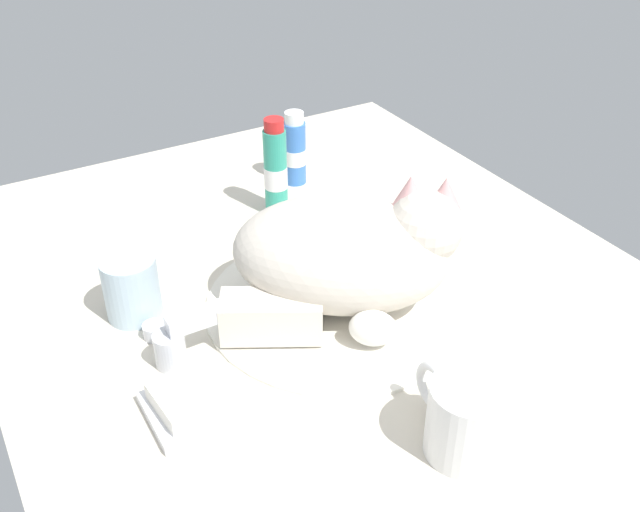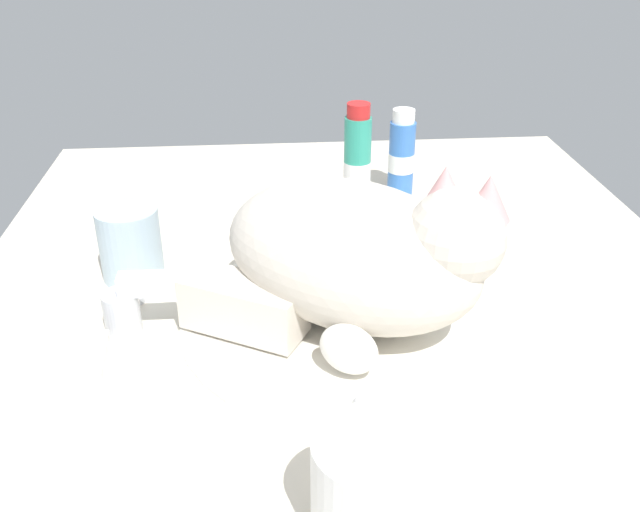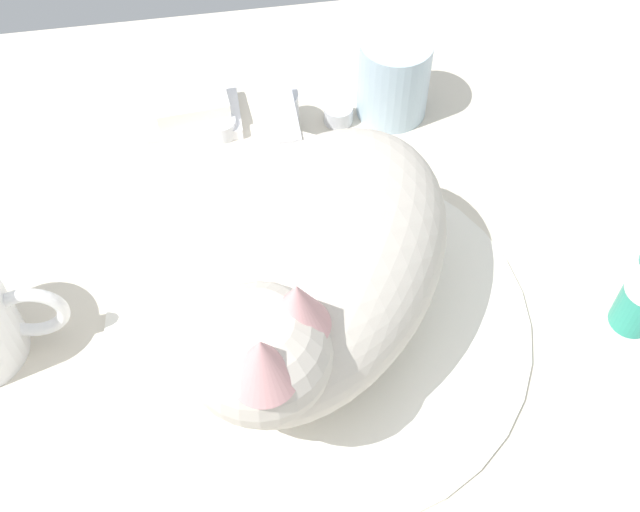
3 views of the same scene
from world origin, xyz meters
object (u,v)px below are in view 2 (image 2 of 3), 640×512
at_px(mouthwash_bottle, 402,155).
at_px(coffee_mug, 371,488).
at_px(cat, 359,254).
at_px(rinse_cup, 130,244).
at_px(faucet, 133,307).
at_px(soap_bar, 81,363).
at_px(toothpaste_bottle, 357,166).

bearing_deg(mouthwash_bottle, coffee_mug, 167.70).
xyz_separation_m(cat, rinse_cup, (0.12, 0.24, -0.04)).
distance_m(faucet, mouthwash_bottle, 0.46).
distance_m(rinse_cup, soap_bar, 0.19).
distance_m(cat, rinse_cup, 0.27).
height_order(rinse_cup, mouthwash_bottle, mouthwash_bottle).
distance_m(soap_bar, toothpaste_bottle, 0.44).
relative_size(cat, mouthwash_bottle, 2.67).
xyz_separation_m(faucet, cat, (-0.01, -0.22, 0.05)).
xyz_separation_m(faucet, coffee_mug, (-0.26, -0.20, 0.01)).
height_order(cat, coffee_mug, cat).
height_order(faucet, toothpaste_bottle, toothpaste_bottle).
height_order(rinse_cup, soap_bar, rinse_cup).
bearing_deg(soap_bar, faucet, -22.01).
bearing_deg(coffee_mug, soap_bar, 51.65).
relative_size(toothpaste_bottle, mouthwash_bottle, 1.26).
bearing_deg(cat, toothpaste_bottle, -6.93).
xyz_separation_m(rinse_cup, toothpaste_bottle, (0.14, -0.27, 0.03)).
height_order(coffee_mug, mouthwash_bottle, mouthwash_bottle).
relative_size(coffee_mug, toothpaste_bottle, 0.79).
xyz_separation_m(coffee_mug, toothpaste_bottle, (0.51, -0.06, 0.03)).
bearing_deg(coffee_mug, mouthwash_bottle, -12.30).
distance_m(coffee_mug, toothpaste_bottle, 0.51).
bearing_deg(mouthwash_bottle, rinse_cup, 121.88).
relative_size(coffee_mug, soap_bar, 1.75).
bearing_deg(faucet, rinse_cup, 9.18).
distance_m(coffee_mug, rinse_cup, 0.43).
height_order(rinse_cup, toothpaste_bottle, toothpaste_bottle).
height_order(faucet, coffee_mug, coffee_mug).
relative_size(faucet, soap_bar, 2.04).
bearing_deg(rinse_cup, coffee_mug, -150.23).
bearing_deg(soap_bar, coffee_mug, -128.35).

